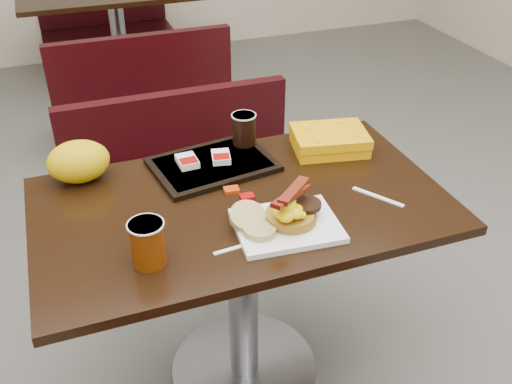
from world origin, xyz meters
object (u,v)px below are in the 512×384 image
object	(u,v)px
bench_far_s	(139,86)
coffee_cup_near	(148,243)
bench_near_n	(190,190)
knife	(378,197)
table_near	(243,295)
table_far	(120,46)
tray	(213,165)
hashbrown_sleeve_right	(221,157)
platter	(287,226)
coffee_cup_far	(244,129)
paper_bag	(79,162)
fork	(229,250)
pancake_stack	(291,216)
hashbrown_sleeve_left	(187,161)
clamshell	(330,140)
bench_far_n	(106,19)

from	to	relation	value
bench_far_s	coffee_cup_near	distance (m)	2.15
bench_near_n	knife	distance (m)	0.99
table_near	knife	distance (m)	0.55
table_far	tray	size ratio (longest dim) A/B	3.20
knife	hashbrown_sleeve_right	world-z (taller)	hashbrown_sleeve_right
platter	coffee_cup_far	world-z (taller)	coffee_cup_far
platter	paper_bag	bearing A→B (deg)	142.96
hashbrown_sleeve_right	paper_bag	size ratio (longest dim) A/B	0.41
bench_far_s	knife	xyz separation A→B (m)	(0.39, -2.02, 0.39)
table_near	knife	bearing A→B (deg)	-17.20
table_near	knife	size ratio (longest dim) A/B	7.29
fork	tray	distance (m)	0.43
pancake_stack	hashbrown_sleeve_left	size ratio (longest dim) A/B	1.73
coffee_cup_near	paper_bag	world-z (taller)	paper_bag
bench_far_s	fork	distance (m)	2.14
table_near	clamshell	bearing A→B (deg)	27.44
bench_far_n	clamshell	world-z (taller)	clamshell
platter	hashbrown_sleeve_right	xyz separation A→B (m)	(-0.07, 0.39, 0.02)
platter	hashbrown_sleeve_left	bearing A→B (deg)	118.57
tray	fork	bearing A→B (deg)	-109.64
table_near	tray	size ratio (longest dim) A/B	3.20
hashbrown_sleeve_left	paper_bag	size ratio (longest dim) A/B	0.43
knife	coffee_cup_far	size ratio (longest dim) A/B	1.55
bench_far_n	platter	size ratio (longest dim) A/B	3.57
hashbrown_sleeve_right	bench_far_s	bearing A→B (deg)	101.64
platter	hashbrown_sleeve_right	size ratio (longest dim) A/B	3.61
platter	hashbrown_sleeve_right	distance (m)	0.40
knife	platter	bearing A→B (deg)	-114.80
paper_bag	coffee_cup_near	bearing A→B (deg)	-75.30
platter	hashbrown_sleeve_left	world-z (taller)	hashbrown_sleeve_left
hashbrown_sleeve_right	coffee_cup_near	bearing A→B (deg)	-116.17
hashbrown_sleeve_left	bench_far_n	bearing A→B (deg)	85.16
table_far	hashbrown_sleeve_left	bearing A→B (deg)	-92.49
platter	coffee_cup_near	xyz separation A→B (m)	(-0.38, -0.02, 0.05)
hashbrown_sleeve_left	bench_near_n	bearing A→B (deg)	74.65
tray	table_far	bearing A→B (deg)	80.71
bench_near_n	knife	size ratio (longest dim) A/B	6.08
platter	clamshell	world-z (taller)	clamshell
bench_far_s	hashbrown_sleeve_left	distance (m)	1.72
hashbrown_sleeve_right	table_far	bearing A→B (deg)	101.58
table_near	paper_bag	xyz separation A→B (m)	(-0.43, 0.28, 0.44)
bench_far_n	fork	xyz separation A→B (m)	(-0.10, -3.51, 0.39)
platter	tray	bearing A→B (deg)	108.94
table_far	fork	distance (m)	2.83
bench_far_n	paper_bag	size ratio (longest dim) A/B	5.30
bench_far_s	coffee_cup_far	size ratio (longest dim) A/B	9.42
fork	tray	bearing A→B (deg)	74.08
bench_far_n	table_near	bearing A→B (deg)	-90.00
knife	table_near	bearing A→B (deg)	-140.69
pancake_stack	clamshell	bearing A→B (deg)	50.80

